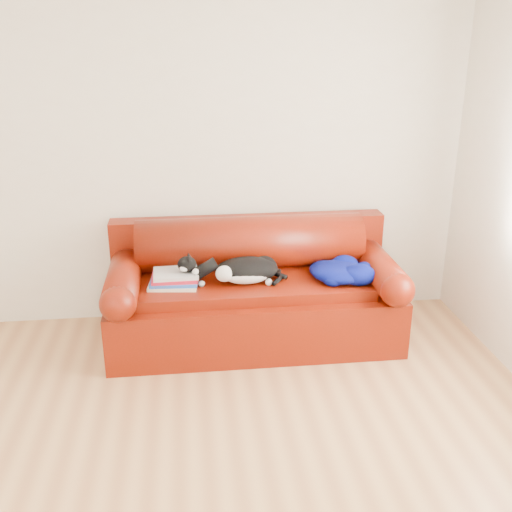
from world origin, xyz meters
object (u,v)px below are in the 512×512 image
at_px(blanket, 341,271).
at_px(cat, 246,271).
at_px(sofa_base, 254,310).
at_px(book_stack, 175,279).

bearing_deg(blanket, cat, 177.95).
height_order(sofa_base, book_stack, book_stack).
distance_m(sofa_base, cat, 0.37).
bearing_deg(book_stack, blanket, -1.88).
xyz_separation_m(cat, blanket, (0.68, -0.02, -0.02)).
xyz_separation_m(book_stack, cat, (0.51, -0.01, 0.04)).
distance_m(book_stack, blanket, 1.19).
xyz_separation_m(sofa_base, cat, (-0.06, -0.09, 0.35)).
bearing_deg(cat, sofa_base, 40.85).
bearing_deg(sofa_base, blanket, -10.17).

